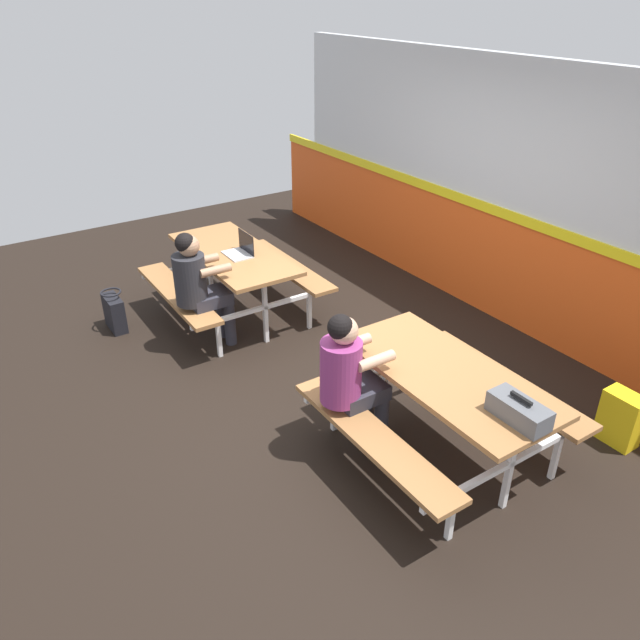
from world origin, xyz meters
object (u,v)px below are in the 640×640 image
object	(u,v)px
picnic_table_right	(444,391)
toolbox_grey	(519,411)
student_nearer	(198,282)
student_further	(350,373)
backpack_dark	(621,419)
laptop_silver	(240,250)
picnic_table_left	(234,267)
tote_bag_bright	(114,312)

from	to	relation	value
picnic_table_right	toolbox_grey	distance (m)	0.69
student_nearer	student_further	world-z (taller)	same
backpack_dark	student_further	bearing A→B (deg)	-120.82
toolbox_grey	laptop_silver	bearing A→B (deg)	-176.26
picnic_table_left	picnic_table_right	bearing A→B (deg)	5.32
picnic_table_right	student_nearer	world-z (taller)	student_nearer
picnic_table_right	tote_bag_bright	size ratio (longest dim) A/B	3.94
toolbox_grey	picnic_table_left	bearing A→B (deg)	-175.79
picnic_table_left	toolbox_grey	xyz separation A→B (m)	(3.49, 0.26, 0.24)
picnic_table_left	backpack_dark	bearing A→B (deg)	23.51
picnic_table_right	backpack_dark	xyz separation A→B (m)	(0.68, 1.27, -0.36)
picnic_table_left	student_nearer	size ratio (longest dim) A/B	1.40
student_further	tote_bag_bright	world-z (taller)	student_further
picnic_table_right	laptop_silver	world-z (taller)	laptop_silver
toolbox_grey	tote_bag_bright	size ratio (longest dim) A/B	0.93
backpack_dark	picnic_table_right	bearing A→B (deg)	-118.25
picnic_table_right	student_nearer	xyz separation A→B (m)	(-2.44, -0.83, 0.13)
student_nearer	backpack_dark	bearing A→B (deg)	33.88
picnic_table_left	laptop_silver	bearing A→B (deg)	18.29
picnic_table_left	student_further	xyz separation A→B (m)	(2.43, -0.29, 0.13)
picnic_table_left	picnic_table_right	size ratio (longest dim) A/B	1.00
student_further	laptop_silver	xyz separation A→B (m)	(-2.32, 0.32, 0.08)
picnic_table_right	backpack_dark	world-z (taller)	picnic_table_right
picnic_table_right	toolbox_grey	size ratio (longest dim) A/B	4.23
student_nearer	backpack_dark	distance (m)	3.78
student_further	toolbox_grey	distance (m)	1.19
laptop_silver	backpack_dark	size ratio (longest dim) A/B	0.73
laptop_silver	toolbox_grey	size ratio (longest dim) A/B	0.81
student_nearer	toolbox_grey	xyz separation A→B (m)	(3.08, 0.82, 0.10)
laptop_silver	backpack_dark	distance (m)	3.77
student_nearer	tote_bag_bright	distance (m)	1.16
picnic_table_left	laptop_silver	distance (m)	0.24
laptop_silver	backpack_dark	world-z (taller)	laptop_silver
backpack_dark	tote_bag_bright	size ratio (longest dim) A/B	1.02
student_further	picnic_table_left	bearing A→B (deg)	173.26
laptop_silver	tote_bag_bright	size ratio (longest dim) A/B	0.75
backpack_dark	tote_bag_bright	bearing A→B (deg)	-145.58
student_nearer	backpack_dark	xyz separation A→B (m)	(3.12, 2.09, -0.49)
picnic_table_left	toolbox_grey	world-z (taller)	toolbox_grey
toolbox_grey	student_further	bearing A→B (deg)	-152.66
picnic_table_left	laptop_silver	xyz separation A→B (m)	(0.11, 0.04, 0.21)
toolbox_grey	picnic_table_right	bearing A→B (deg)	179.34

